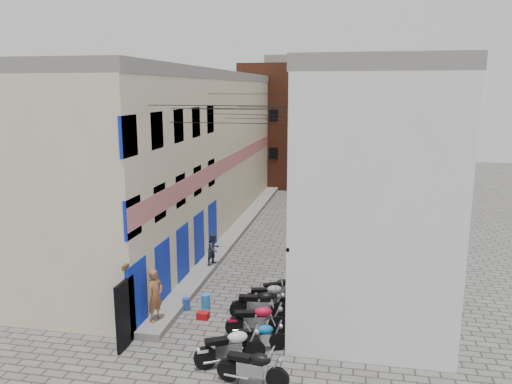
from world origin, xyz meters
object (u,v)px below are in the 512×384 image
Objects in this scene: water_jug_far at (206,301)px; red_crate at (203,316)px; motorcycle_a at (253,365)px; motorcycle_f at (269,294)px; water_jug_near at (186,304)px; motorcycle_b at (230,345)px; person_b at (214,249)px; motorcycle_c at (259,336)px; person_a at (155,295)px; motorcycle_d at (257,318)px; motorcycle_g at (278,287)px; motorcycle_e at (260,303)px.

red_crate is at bearing -79.19° from water_jug_far.
motorcycle_a is 4.45m from red_crate.
water_jug_near is at bearing -88.50° from motorcycle_f.
motorcycle_b is at bearing -58.33° from red_crate.
person_b reaches higher than water_jug_far.
motorcycle_c is 1.00× the size of person_a.
motorcycle_a reaches higher than motorcycle_f.
water_jug_far is (-2.72, 4.48, -0.33)m from motorcycle_a.
motorcycle_d is at bearing -164.18° from motorcycle_a.
person_a reaches higher than motorcycle_g.
water_jug_far reaches higher than red_crate.
water_jug_near is (-2.94, 1.39, -0.38)m from motorcycle_d.
motorcycle_c is at bearing -127.62° from person_b.
motorcycle_g reaches higher than red_crate.
motorcycle_a is 5.81m from motorcycle_g.
water_jug_near is (-3.19, -1.59, -0.26)m from motorcycle_g.
person_a is at bearing -110.34° from water_jug_near.
person_b is at bearing -174.15° from motorcycle_c.
person_a reaches higher than motorcycle_a.
motorcycle_a reaches higher than water_jug_far.
motorcycle_c is 4.01m from motorcycle_g.
water_jug_near is 1.11× the size of red_crate.
red_crate is at bearing -35.84° from water_jug_near.
water_jug_far is 1.33× the size of red_crate.
motorcycle_e is 1.85m from motorcycle_g.
motorcycle_b is 1.01× the size of motorcycle_e.
motorcycle_g is at bearing 160.86° from motorcycle_e.
motorcycle_f is (0.46, 4.04, -0.07)m from motorcycle_b.
water_jug_near is at bearing -134.50° from motorcycle_a.
person_b is at bearing -159.17° from motorcycle_g.
water_jug_near is 0.73m from water_jug_far.
water_jug_near reaches higher than red_crate.
water_jug_far is at bearing -157.52° from motorcycle_c.
red_crate is at bearing -148.32° from motorcycle_c.
red_crate is (-2.55, 3.61, -0.48)m from motorcycle_a.
motorcycle_c is 3.13m from motorcycle_f.
motorcycle_e is 4.77× the size of water_jug_near.
motorcycle_b is (-0.87, 0.88, 0.03)m from motorcycle_a.
motorcycle_g is 3.23m from red_crate.
motorcycle_b is at bearing -134.92° from person_b.
motorcycle_c is at bearing 2.48° from motorcycle_e.
motorcycle_d is 1.45× the size of person_b.
motorcycle_b reaches higher than motorcycle_c.
water_jug_far is at bearing -92.73° from motorcycle_g.
red_crate is at bearing -86.53° from motorcycle_e.
motorcycle_f is at bearing -43.12° from motorcycle_g.
motorcycle_a reaches higher than water_jug_near.
motorcycle_d is 1.23× the size of motorcycle_g.
motorcycle_b reaches higher than water_jug_near.
motorcycle_e is at bearing 170.88° from motorcycle_d.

